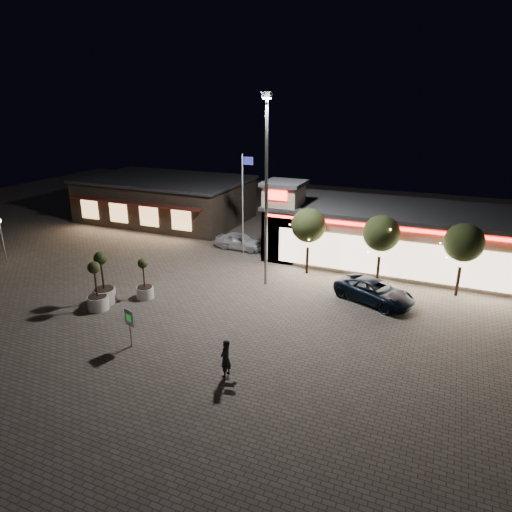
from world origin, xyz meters
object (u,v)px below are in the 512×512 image
at_px(white_sedan, 240,241).
at_px(valet_sign, 129,321).
at_px(pedestrian, 226,358).
at_px(planter_mid, 97,295).
at_px(planter_left, 104,287).
at_px(pickup_truck, 374,291).

distance_m(white_sedan, valet_sign, 16.49).
xyz_separation_m(white_sedan, pedestrian, (7.22, -16.83, 0.20)).
xyz_separation_m(pedestrian, planter_mid, (-10.17, 3.16, 0.03)).
xyz_separation_m(white_sedan, planter_left, (-3.21, -12.79, 0.32)).
relative_size(white_sedan, valet_sign, 2.02).
bearing_deg(valet_sign, planter_mid, 149.04).
xyz_separation_m(planter_left, valet_sign, (4.80, -3.61, 0.40)).
bearing_deg(planter_mid, valet_sign, -30.96).
height_order(white_sedan, planter_left, planter_left).
bearing_deg(planter_mid, pedestrian, -17.26).
xyz_separation_m(planter_left, planter_mid, (0.26, -0.88, -0.09)).
xyz_separation_m(pedestrian, planter_left, (-10.42, 4.04, 0.12)).
bearing_deg(planter_left, white_sedan, 75.92).
distance_m(white_sedan, planter_left, 13.19).
distance_m(pickup_truck, white_sedan, 13.49).
relative_size(pickup_truck, white_sedan, 1.21).
distance_m(planter_left, valet_sign, 6.02).
bearing_deg(planter_left, valet_sign, -36.95).
bearing_deg(pedestrian, white_sedan, -149.13).
distance_m(pickup_truck, valet_sign, 14.73).
distance_m(white_sedan, planter_mid, 13.99).
distance_m(pedestrian, valet_sign, 5.67).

